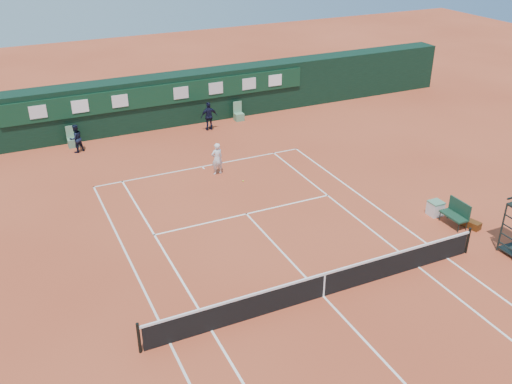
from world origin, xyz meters
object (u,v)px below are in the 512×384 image
cooler (435,208)px  player (217,159)px  tennis_net (324,284)px  player_bench (456,212)px

cooler → player: 10.52m
tennis_net → player_bench: 7.75m
tennis_net → cooler: 7.88m
cooler → player: player is taller
cooler → tennis_net: bearing=-158.7°
tennis_net → player: 10.76m
tennis_net → cooler: bearing=21.3°
tennis_net → player: bearing=87.9°
player_bench → player: (-7.14, 8.90, 0.23)m
player_bench → cooler: 1.07m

